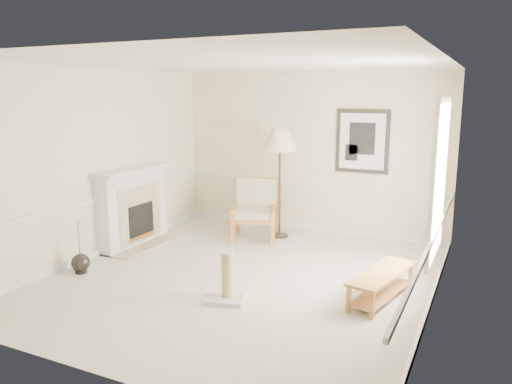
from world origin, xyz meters
TOP-DOWN VIEW (x-y plane):
  - ground at (0.00, 0.00)m, footprint 5.50×5.50m
  - room at (0.14, 0.08)m, footprint 5.04×5.54m
  - fireplace at (-2.34, 0.60)m, footprint 0.64×1.64m
  - floor_vase at (-2.15, -0.84)m, footprint 0.26×0.26m
  - armchair at (-0.69, 1.86)m, footprint 1.02×1.05m
  - floor_lamp at (-0.32, 2.08)m, footprint 0.76×0.76m
  - bench at (1.91, 0.07)m, footprint 0.65×1.33m
  - scratching_post at (0.20, -0.78)m, footprint 0.53×0.53m

SIDE VIEW (x-z plane):
  - ground at x=0.00m, z-range 0.00..0.00m
  - floor_vase at x=-2.15m, z-range -0.24..0.53m
  - scratching_post at x=0.20m, z-range -0.12..0.51m
  - bench at x=1.91m, z-range 0.06..0.43m
  - armchair at x=-0.69m, z-range 0.04..1.08m
  - fireplace at x=-2.34m, z-range -0.01..1.30m
  - floor_lamp at x=-0.32m, z-range 0.72..2.64m
  - room at x=0.14m, z-range 0.41..3.33m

